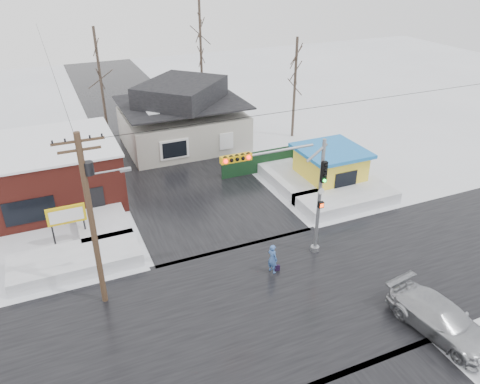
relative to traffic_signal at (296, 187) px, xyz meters
name	(u,v)px	position (x,y,z in m)	size (l,w,h in m)	color
ground	(278,300)	(-2.43, -2.97, -4.54)	(120.00, 120.00, 0.00)	white
road_ns	(278,300)	(-2.43, -2.97, -4.53)	(10.00, 120.00, 0.02)	black
road_ew	(278,300)	(-2.43, -2.97, -4.53)	(120.00, 10.00, 0.02)	black
snowbank_nw	(76,261)	(-11.43, 4.03, -4.14)	(7.00, 3.00, 0.80)	white
snowbank_ne	(347,199)	(6.57, 4.03, -4.14)	(7.00, 3.00, 0.80)	white
snowbank_nside_w	(99,212)	(-9.43, 9.03, -4.14)	(3.00, 8.00, 0.80)	white
snowbank_nside_e	(286,175)	(4.57, 9.03, -4.14)	(3.00, 8.00, 0.80)	white
traffic_signal	(296,187)	(0.00, 0.00, 0.00)	(6.05, 0.68, 7.00)	gray
utility_pole	(92,213)	(-10.36, 0.53, 0.57)	(3.15, 0.44, 9.00)	#382619
brick_building	(26,175)	(-13.43, 13.03, -2.46)	(12.20, 8.20, 4.12)	maroon
marquee_sign	(66,216)	(-11.43, 6.53, -2.62)	(2.20, 0.21, 2.55)	black
house	(182,117)	(-0.43, 19.03, -1.92)	(10.40, 8.40, 5.76)	#B8B4A6
kiosk	(330,167)	(7.07, 7.03, -3.08)	(4.60, 4.60, 2.88)	yellow
fence	(269,160)	(4.07, 11.03, -3.64)	(8.00, 0.12, 1.80)	black
tree_far_left	(97,51)	(-6.43, 23.03, 3.41)	(3.00, 3.00, 10.00)	#332821
tree_far_mid	(200,22)	(3.57, 25.03, 5.00)	(3.00, 3.00, 12.00)	#332821
tree_far_right	(296,59)	(9.57, 17.03, 2.62)	(3.00, 3.00, 9.00)	#332821
pedestrian	(272,259)	(-1.65, -0.75, -3.67)	(0.63, 0.42, 1.74)	#3A60A3
car	(441,319)	(3.36, -7.85, -3.78)	(2.13, 5.25, 1.52)	#ABADB2
shopping_bag	(277,268)	(-1.34, -0.78, -4.36)	(0.28, 0.12, 0.35)	black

